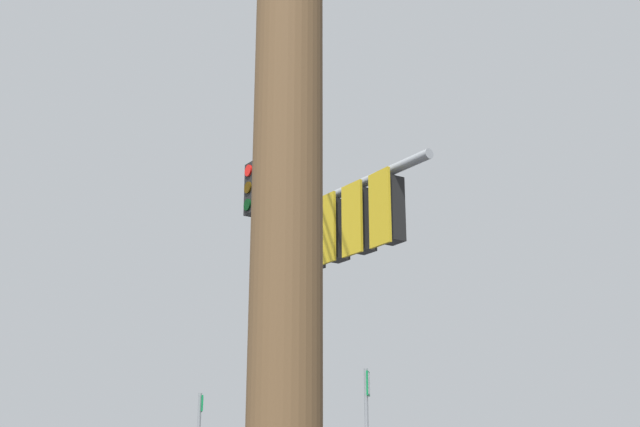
{
  "coord_description": "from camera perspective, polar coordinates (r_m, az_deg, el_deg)",
  "views": [
    {
      "loc": [
        -12.29,
        1.72,
        1.41
      ],
      "look_at": [
        -1.1,
        -0.63,
        4.97
      ],
      "focal_mm": 44.15,
      "sensor_mm": 36.0,
      "label": 1
    }
  ],
  "objects": [
    {
      "name": "overhead_wire_span",
      "position": [
        15.0,
        -3.43,
        7.97
      ],
      "size": [
        20.45,
        2.78,
        1.91
      ],
      "color": "black"
    },
    {
      "name": "signal_mast_assembly",
      "position": [
        12.09,
        -0.93,
        -2.6
      ],
      "size": [
        3.91,
        2.08,
        6.23
      ],
      "color": "gray",
      "rests_on": "ground"
    }
  ]
}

